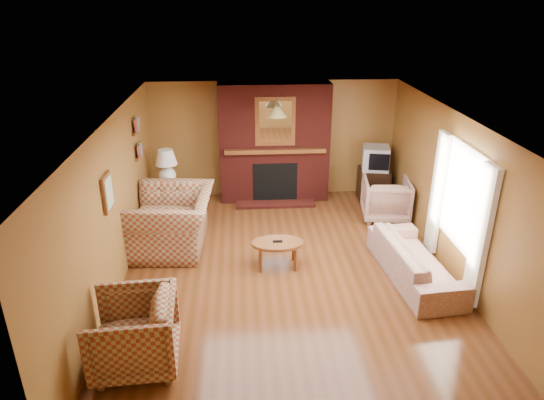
{
  "coord_description": "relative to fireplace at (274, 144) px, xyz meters",
  "views": [
    {
      "loc": [
        -0.67,
        -6.4,
        4.02
      ],
      "look_at": [
        -0.21,
        0.6,
        0.99
      ],
      "focal_mm": 32.0,
      "sensor_mm": 36.0,
      "label": 1
    }
  ],
  "objects": [
    {
      "name": "floor",
      "position": [
        0.0,
        -2.98,
        -1.18
      ],
      "size": [
        6.5,
        6.5,
        0.0
      ],
      "primitive_type": "plane",
      "color": "#4E2910",
      "rests_on": "ground"
    },
    {
      "name": "wall_left",
      "position": [
        -2.5,
        -2.98,
        0.02
      ],
      "size": [
        0.0,
        6.5,
        6.5
      ],
      "primitive_type": "plane",
      "rotation": [
        1.57,
        0.0,
        1.57
      ],
      "color": "olive",
      "rests_on": "floor"
    },
    {
      "name": "plaid_loveseat",
      "position": [
        -1.85,
        -2.0,
        -0.69
      ],
      "size": [
        1.39,
        1.57,
        0.97
      ],
      "primitive_type": "imported",
      "rotation": [
        0.0,
        0.0,
        -1.62
      ],
      "color": "maroon",
      "rests_on": "floor"
    },
    {
      "name": "floral_armchair",
      "position": [
        2.04,
        -1.11,
        -0.78
      ],
      "size": [
        0.96,
        0.99,
        0.8
      ],
      "primitive_type": "imported",
      "rotation": [
        0.0,
        0.0,
        3.0
      ],
      "color": "#B5AD8C",
      "rests_on": "floor"
    },
    {
      "name": "coffee_table",
      "position": [
        -0.14,
        -2.75,
        -0.81
      ],
      "size": [
        0.81,
        0.5,
        0.45
      ],
      "color": "brown",
      "rests_on": "floor"
    },
    {
      "name": "bookshelf",
      "position": [
        -2.44,
        -1.08,
        0.48
      ],
      "size": [
        0.09,
        0.55,
        0.71
      ],
      "color": "brown",
      "rests_on": "wall_left"
    },
    {
      "name": "crt_tv",
      "position": [
        2.05,
        -0.19,
        -0.28
      ],
      "size": [
        0.61,
        0.61,
        0.48
      ],
      "color": "#B2B4BA",
      "rests_on": "tv_stand"
    },
    {
      "name": "pendant_light",
      "position": [
        0.0,
        -0.68,
        0.82
      ],
      "size": [
        0.36,
        0.36,
        0.48
      ],
      "color": "black",
      "rests_on": "ceiling"
    },
    {
      "name": "wall_back",
      "position": [
        0.0,
        0.27,
        0.02
      ],
      "size": [
        6.5,
        0.0,
        6.5
      ],
      "primitive_type": "plane",
      "rotation": [
        1.57,
        0.0,
        0.0
      ],
      "color": "olive",
      "rests_on": "floor"
    },
    {
      "name": "wall_right",
      "position": [
        2.5,
        -2.98,
        0.02
      ],
      "size": [
        0.0,
        6.5,
        6.5
      ],
      "primitive_type": "plane",
      "rotation": [
        1.57,
        0.0,
        -1.57
      ],
      "color": "olive",
      "rests_on": "floor"
    },
    {
      "name": "wall_front",
      "position": [
        0.0,
        -6.23,
        0.02
      ],
      "size": [
        6.5,
        0.0,
        6.5
      ],
      "primitive_type": "plane",
      "rotation": [
        -1.57,
        0.0,
        0.0
      ],
      "color": "olive",
      "rests_on": "floor"
    },
    {
      "name": "ceiling",
      "position": [
        0.0,
        -2.98,
        1.22
      ],
      "size": [
        6.5,
        6.5,
        0.0
      ],
      "primitive_type": "plane",
      "rotation": [
        3.14,
        0.0,
        0.0
      ],
      "color": "silver",
      "rests_on": "wall_back"
    },
    {
      "name": "floral_sofa",
      "position": [
        1.9,
        -3.22,
        -0.89
      ],
      "size": [
        0.97,
        2.09,
        0.59
      ],
      "primitive_type": "imported",
      "rotation": [
        0.0,
        0.0,
        1.66
      ],
      "color": "#B5AD8C",
      "rests_on": "floor"
    },
    {
      "name": "window_right",
      "position": [
        2.45,
        -3.18,
        -0.06
      ],
      "size": [
        0.1,
        1.85,
        2.0
      ],
      "color": "beige",
      "rests_on": "wall_right"
    },
    {
      "name": "fireplace",
      "position": [
        0.0,
        0.0,
        0.0
      ],
      "size": [
        2.2,
        0.82,
        2.4
      ],
      "color": "#4C1410",
      "rests_on": "floor"
    },
    {
      "name": "tv_stand",
      "position": [
        2.05,
        -0.18,
        -0.85
      ],
      "size": [
        0.65,
        0.6,
        0.66
      ],
      "primitive_type": "cube",
      "rotation": [
        0.0,
        0.0,
        -0.08
      ],
      "color": "black",
      "rests_on": "floor"
    },
    {
      "name": "plaid_armchair",
      "position": [
        -1.95,
        -4.83,
        -0.74
      ],
      "size": [
        1.03,
        1.0,
        0.88
      ],
      "primitive_type": "imported",
      "rotation": [
        0.0,
        0.0,
        -1.51
      ],
      "color": "maroon",
      "rests_on": "floor"
    },
    {
      "name": "botanical_print",
      "position": [
        -2.47,
        -3.28,
        0.37
      ],
      "size": [
        0.05,
        0.4,
        0.5
      ],
      "color": "brown",
      "rests_on": "wall_left"
    },
    {
      "name": "table_lamp",
      "position": [
        -2.1,
        -0.53,
        -0.21
      ],
      "size": [
        0.42,
        0.42,
        0.69
      ],
      "color": "white",
      "rests_on": "side_table"
    },
    {
      "name": "side_table",
      "position": [
        -2.1,
        -0.53,
        -0.89
      ],
      "size": [
        0.47,
        0.47,
        0.59
      ],
      "primitive_type": "cube",
      "rotation": [
        0.0,
        0.0,
        -0.07
      ],
      "color": "brown",
      "rests_on": "floor"
    }
  ]
}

